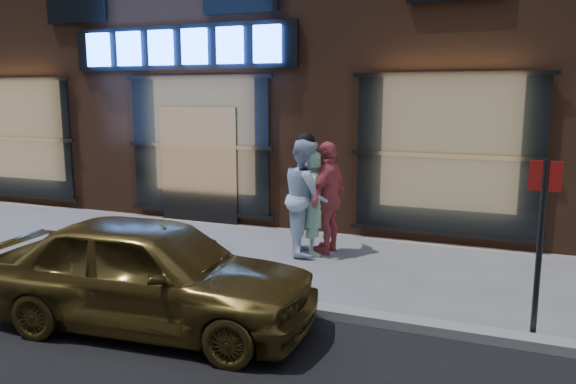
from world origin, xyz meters
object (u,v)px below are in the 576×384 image
object	(u,v)px
gold_sedan	(151,273)
sign_post	(541,233)
man_cap	(306,197)
passerby	(328,198)
man_bowtie	(315,203)

from	to	relation	value
gold_sedan	sign_post	bearing A→B (deg)	-78.10
man_cap	passerby	xyz separation A→B (m)	(0.32, 0.19, -0.03)
passerby	man_bowtie	bearing A→B (deg)	-36.59
gold_sedan	passerby	bearing A→B (deg)	-19.02
gold_sedan	sign_post	world-z (taller)	sign_post
passerby	gold_sedan	distance (m)	3.86
man_bowtie	man_cap	xyz separation A→B (m)	(-0.14, -0.01, 0.10)
man_cap	passerby	bearing A→B (deg)	-83.39
sign_post	gold_sedan	bearing A→B (deg)	-157.06
man_bowtie	gold_sedan	xyz separation A→B (m)	(-0.74, -3.55, -0.22)
gold_sedan	man_bowtie	bearing A→B (deg)	-16.99
man_cap	passerby	size ratio (longest dim) A/B	1.03
man_bowtie	man_cap	world-z (taller)	man_cap
man_cap	sign_post	size ratio (longest dim) A/B	0.97
man_cap	sign_post	xyz separation A→B (m)	(3.49, -2.29, 0.24)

